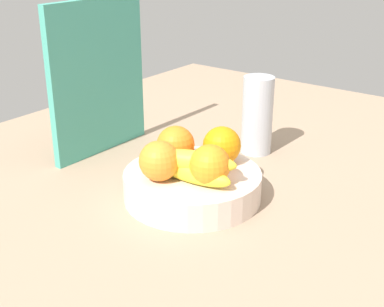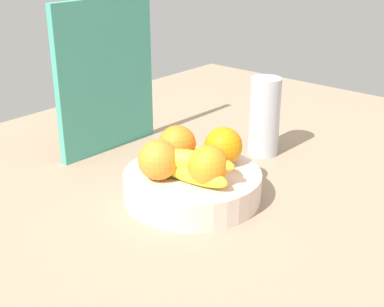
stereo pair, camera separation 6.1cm
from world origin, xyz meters
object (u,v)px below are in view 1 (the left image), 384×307
at_px(fruit_bowl, 192,185).
at_px(orange_front_left, 176,145).
at_px(banana_bunch, 192,166).
at_px(orange_center, 210,165).
at_px(thermos_tumbler, 257,115).
at_px(cutting_board, 98,78).
at_px(orange_front_right, 159,161).
at_px(orange_back_left, 222,145).

bearing_deg(fruit_bowl, orange_front_left, 71.55).
height_order(fruit_bowl, banana_bunch, banana_bunch).
xyz_separation_m(fruit_bowl, orange_center, (-0.02, -0.06, 0.07)).
distance_m(banana_bunch, thermos_tumbler, 0.32).
bearing_deg(cutting_board, orange_front_right, -113.73).
bearing_deg(orange_front_right, orange_front_left, 17.68).
relative_size(orange_front_right, cutting_board, 0.22).
bearing_deg(orange_back_left, fruit_bowl, 163.68).
height_order(orange_front_left, orange_front_right, same).
bearing_deg(orange_center, orange_back_left, 21.51).
height_order(orange_front_left, orange_back_left, same).
xyz_separation_m(orange_front_right, orange_center, (0.04, -0.09, 0.00)).
bearing_deg(banana_bunch, thermos_tumbler, 8.47).
bearing_deg(fruit_bowl, cutting_board, 77.84).
bearing_deg(orange_center, orange_front_left, 70.46).
relative_size(orange_front_left, thermos_tumbler, 0.42).
bearing_deg(cutting_board, orange_back_left, -89.19).
xyz_separation_m(orange_front_left, banana_bunch, (-0.05, -0.08, -0.01)).
bearing_deg(cutting_board, orange_front_left, -100.27).
bearing_deg(thermos_tumbler, orange_center, -165.39).
relative_size(fruit_bowl, thermos_tumbler, 1.47).
bearing_deg(fruit_bowl, banana_bunch, -142.25).
bearing_deg(orange_front_left, fruit_bowl, -108.45).
distance_m(orange_front_right, orange_center, 0.10).
xyz_separation_m(fruit_bowl, orange_front_right, (-0.06, 0.03, 0.07)).
distance_m(fruit_bowl, orange_front_left, 0.09).
distance_m(banana_bunch, cutting_board, 0.38).
xyz_separation_m(fruit_bowl, orange_front_left, (0.02, 0.06, 0.07)).
bearing_deg(orange_front_right, fruit_bowl, -24.92).
bearing_deg(orange_front_left, orange_center, -109.54).
relative_size(cutting_board, thermos_tumbler, 1.93).
bearing_deg(orange_back_left, thermos_tumbler, 11.41).
xyz_separation_m(orange_center, thermos_tumbler, (0.31, 0.08, -0.00)).
bearing_deg(orange_center, banana_bunch, 108.70).
distance_m(fruit_bowl, cutting_board, 0.37).
height_order(orange_front_left, cutting_board, cutting_board).
xyz_separation_m(orange_front_left, orange_front_right, (-0.08, -0.03, 0.00)).
bearing_deg(banana_bunch, fruit_bowl, 37.75).
bearing_deg(orange_front_right, orange_back_left, -20.48).
xyz_separation_m(orange_center, banana_bunch, (-0.01, 0.03, -0.01)).
bearing_deg(banana_bunch, orange_center, -71.30).
xyz_separation_m(orange_back_left, banana_bunch, (-0.11, -0.00, -0.01)).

